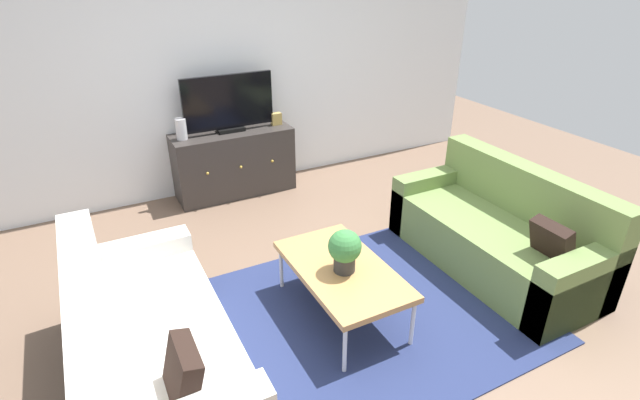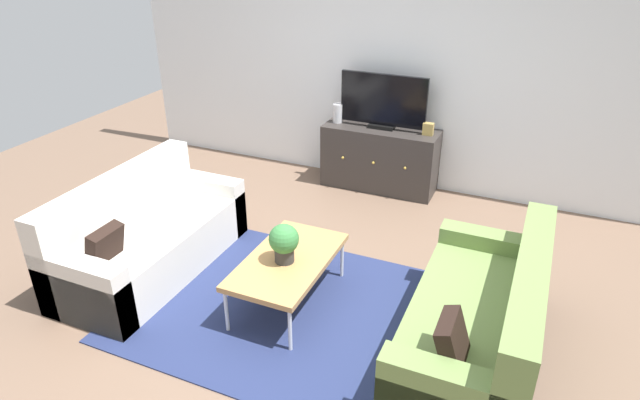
% 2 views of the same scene
% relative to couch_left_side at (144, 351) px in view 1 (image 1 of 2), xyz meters
% --- Properties ---
extents(ground_plane, '(10.00, 10.00, 0.00)m').
position_rel_couch_left_side_xyz_m(ground_plane, '(1.43, 0.10, -0.29)').
color(ground_plane, brown).
extents(wall_back, '(6.40, 0.12, 2.70)m').
position_rel_couch_left_side_xyz_m(wall_back, '(1.43, 2.65, 1.06)').
color(wall_back, white).
rests_on(wall_back, ground_plane).
extents(area_rug, '(2.50, 1.90, 0.01)m').
position_rel_couch_left_side_xyz_m(area_rug, '(1.43, -0.05, -0.28)').
color(area_rug, navy).
rests_on(area_rug, ground_plane).
extents(couch_left_side, '(0.81, 1.76, 0.84)m').
position_rel_couch_left_side_xyz_m(couch_left_side, '(0.00, 0.00, 0.00)').
color(couch_left_side, silver).
rests_on(couch_left_side, ground_plane).
extents(couch_right_side, '(0.81, 1.76, 0.84)m').
position_rel_couch_left_side_xyz_m(couch_right_side, '(2.87, 0.00, 0.00)').
color(couch_right_side, olive).
rests_on(couch_right_side, ground_plane).
extents(coffee_table, '(0.60, 1.07, 0.41)m').
position_rel_couch_left_side_xyz_m(coffee_table, '(1.36, 0.04, 0.10)').
color(coffee_table, '#B7844C').
rests_on(coffee_table, ground_plane).
extents(potted_plant, '(0.23, 0.23, 0.31)m').
position_rel_couch_left_side_xyz_m(potted_plant, '(1.36, 0.00, 0.30)').
color(potted_plant, '#2D2D2D').
rests_on(potted_plant, coffee_table).
extents(tv_console, '(1.27, 0.47, 0.71)m').
position_rel_couch_left_side_xyz_m(tv_console, '(1.35, 2.37, 0.07)').
color(tv_console, '#332D2B').
rests_on(tv_console, ground_plane).
extents(flat_screen_tv, '(0.95, 0.16, 0.59)m').
position_rel_couch_left_side_xyz_m(flat_screen_tv, '(1.35, 2.39, 0.72)').
color(flat_screen_tv, black).
rests_on(flat_screen_tv, tv_console).
extents(glass_vase, '(0.11, 0.11, 0.21)m').
position_rel_couch_left_side_xyz_m(glass_vase, '(0.84, 2.37, 0.53)').
color(glass_vase, silver).
rests_on(glass_vase, tv_console).
extents(mantel_clock, '(0.11, 0.07, 0.13)m').
position_rel_couch_left_side_xyz_m(mantel_clock, '(1.86, 2.37, 0.49)').
color(mantel_clock, tan).
rests_on(mantel_clock, tv_console).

